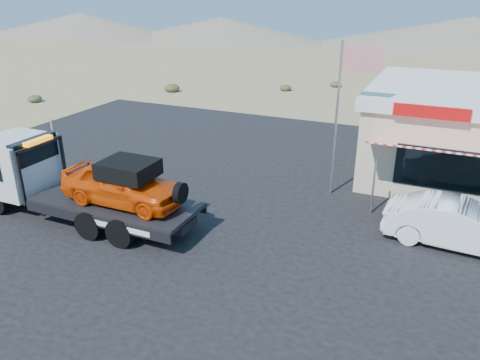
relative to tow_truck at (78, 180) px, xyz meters
The scene contains 7 objects.
ground 3.59m from the tow_truck, 24.12° to the left, with size 120.00×120.00×0.00m, color #9A8557.
asphalt_lot 6.76m from the tow_truck, 41.05° to the left, with size 32.00×24.00×0.02m, color black.
tow_truck is the anchor object (origin of this frame).
white_sedan 12.85m from the tow_truck, 15.31° to the left, with size 1.59×4.56×1.50m, color white.
flagpole 10.08m from the tow_truck, 36.41° to the left, with size 1.55×0.10×6.00m.
desert_scrub 15.04m from the tow_truck, 136.93° to the left, with size 24.43×35.57×0.67m.
distant_hills 56.88m from the tow_truck, 96.86° to the left, with size 126.00×48.00×4.20m.
Camera 1 is at (8.43, -12.88, 7.79)m, focal length 35.00 mm.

